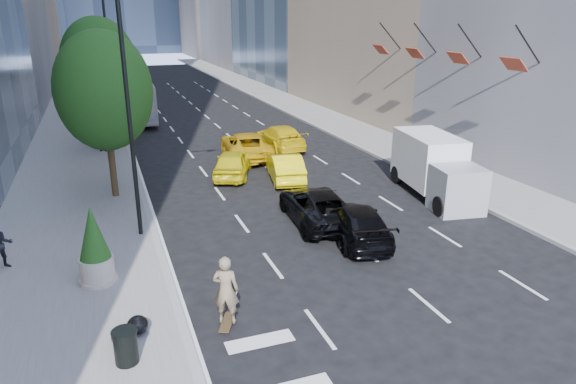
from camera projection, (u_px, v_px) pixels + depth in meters
name	position (u px, v px, depth m)	size (l,w,h in m)	color
ground	(339.00, 254.00, 18.32)	(160.00, 160.00, 0.00)	black
sidewalk_left	(81.00, 119.00, 42.01)	(6.00, 120.00, 0.15)	slate
sidewalk_right	(297.00, 106.00, 48.21)	(4.00, 120.00, 0.15)	slate
lamp_near	(131.00, 84.00, 17.93)	(2.13, 0.22, 10.00)	black
lamp_far	(111.00, 52.00, 33.92)	(2.13, 0.22, 10.00)	black
tree_near	(104.00, 91.00, 22.36)	(4.20, 4.20, 7.46)	#332113
tree_mid	(99.00, 64.00, 31.13)	(4.50, 4.50, 7.99)	#332113
tree_far	(97.00, 60.00, 42.90)	(3.90, 3.90, 6.92)	#332113
traffic_signal	(105.00, 58.00, 50.39)	(2.48, 0.53, 5.20)	black
facade_flags	(437.00, 52.00, 28.68)	(1.85, 13.30, 2.05)	black
skateboarder	(226.00, 294.00, 13.77)	(0.71, 0.47, 1.96)	#756349
black_sedan_lincoln	(318.00, 206.00, 21.04)	(2.31, 5.00, 1.39)	black
black_sedan_mercedes	(357.00, 222.00, 19.39)	(1.89, 4.64, 1.35)	black
taxi_a	(233.00, 163.00, 27.03)	(1.72, 4.26, 1.45)	#D9C70B
taxi_b	(285.00, 167.00, 26.48)	(1.51, 4.33, 1.43)	yellow
taxi_c	(246.00, 145.00, 30.57)	(2.58, 5.60, 1.56)	#CE9B0A
taxi_d	(280.00, 137.00, 32.90)	(2.08, 5.10, 1.48)	yellow
city_bus	(132.00, 95.00, 42.85)	(3.07, 13.12, 3.66)	#BBBCC1
box_truck	(435.00, 167.00, 23.91)	(3.00, 6.09, 2.79)	silver
pedestrian_a	(0.00, 245.00, 16.74)	(0.79, 0.62, 1.63)	black
pedestrian_b	(102.00, 136.00, 31.50)	(1.13, 0.47, 1.93)	black
trash_can	(126.00, 347.00, 12.23)	(0.56, 0.56, 0.84)	black
planter_shrub	(94.00, 247.00, 15.76)	(1.04, 1.04, 2.50)	#B2A694
garbage_bags	(131.00, 330.00, 13.26)	(0.96, 0.93, 0.48)	black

